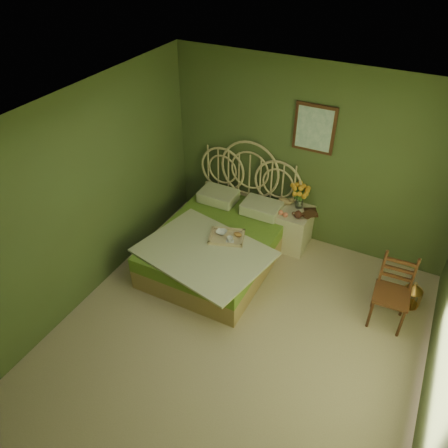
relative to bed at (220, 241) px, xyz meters
The scene contains 13 objects.
floor 1.51m from the bed, 55.80° to the right, with size 4.50×4.50×0.00m, color tan.
ceiling 2.73m from the bed, 55.80° to the right, with size 4.50×4.50×0.00m, color silver.
wall_back 1.65m from the bed, 50.86° to the left, with size 4.00×4.00×0.00m, color #4C6133.
wall_left 1.96m from the bed, 133.58° to the right, with size 4.50×4.50×0.00m, color #4C6133.
wall_art 1.95m from the bed, 49.38° to the left, with size 0.54×0.04×0.64m.
bed is the anchor object (origin of this frame).
nightstand 1.08m from the bed, 45.23° to the left, with size 0.54×0.54×1.02m.
chair 2.31m from the bed, ahead, with size 0.42×0.42×0.91m.
birdcage 2.56m from the bed, ahead, with size 0.22×0.22×0.33m.
book_lower 1.25m from the bed, 39.62° to the left, with size 0.17×0.23×0.02m, color #381E0F.
book_upper 1.25m from the bed, 39.62° to the left, with size 0.16×0.21×0.02m, color #472819.
cereal_bowl 0.28m from the bed, 49.23° to the right, with size 0.14×0.14×0.04m, color white.
coffee_cup 0.42m from the bed, 37.82° to the right, with size 0.08×0.08×0.07m, color white.
Camera 1 is at (1.36, -2.92, 4.09)m, focal length 35.00 mm.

